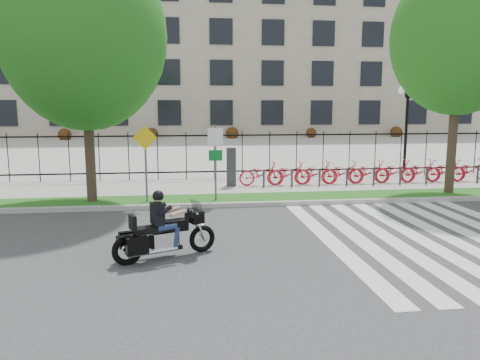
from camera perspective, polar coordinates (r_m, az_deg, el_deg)
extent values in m
plane|color=#363538|center=(11.28, 0.20, -7.84)|extent=(120.00, 120.00, 0.00)
cube|color=#A29F99|center=(15.21, -1.76, -3.06)|extent=(60.00, 0.20, 0.15)
cube|color=#195615|center=(16.04, -2.05, -2.42)|extent=(60.00, 1.50, 0.15)
cube|color=#A5A29A|center=(18.48, -2.73, -0.87)|extent=(60.00, 3.50, 0.15)
cube|color=#A5A29A|center=(35.87, -4.88, 3.97)|extent=(80.00, 34.00, 0.10)
cube|color=gray|center=(56.11, -5.87, 16.02)|extent=(60.00, 20.00, 20.00)
cylinder|color=black|center=(25.42, 19.59, 5.74)|extent=(0.14, 0.14, 4.00)
cylinder|color=black|center=(25.39, 19.83, 10.02)|extent=(0.06, 0.70, 0.70)
sphere|color=white|center=(25.24, 19.12, 10.29)|extent=(0.36, 0.36, 0.36)
sphere|color=white|center=(25.55, 20.55, 10.19)|extent=(0.36, 0.36, 0.36)
cylinder|color=#33251C|center=(15.98, -17.88, 4.14)|extent=(0.32, 0.32, 3.73)
ellipsoid|color=#145313|center=(16.07, -18.50, 16.37)|extent=(5.18, 5.18, 5.95)
cylinder|color=#33251C|center=(18.39, 24.49, 4.87)|extent=(0.32, 0.32, 4.06)
ellipsoid|color=#145313|center=(18.50, 25.22, 15.53)|extent=(4.69, 4.69, 5.39)
cube|color=#2D2D33|center=(18.16, -1.08, 1.59)|extent=(0.35, 0.25, 1.50)
imported|color=red|center=(18.36, 2.65, 0.78)|extent=(1.78, 0.62, 0.93)
cylinder|color=#2D2D33|center=(17.89, 2.92, 0.17)|extent=(0.08, 0.08, 0.70)
imported|color=red|center=(18.58, 6.00, 0.83)|extent=(1.78, 0.62, 0.93)
cylinder|color=#2D2D33|center=(18.11, 6.35, 0.24)|extent=(0.08, 0.08, 0.70)
imported|color=red|center=(18.85, 9.26, 0.89)|extent=(1.78, 0.62, 0.93)
cylinder|color=#2D2D33|center=(18.40, 9.68, 0.30)|extent=(0.08, 0.08, 0.70)
imported|color=red|center=(19.19, 12.41, 0.94)|extent=(1.78, 0.62, 0.93)
cylinder|color=#2D2D33|center=(18.74, 12.90, 0.36)|extent=(0.08, 0.08, 0.70)
imported|color=red|center=(19.58, 15.45, 0.98)|extent=(1.78, 0.62, 0.93)
cylinder|color=#2D2D33|center=(19.14, 16.00, 0.42)|extent=(0.08, 0.08, 0.70)
imported|color=red|center=(20.03, 18.36, 1.02)|extent=(1.78, 0.62, 0.93)
cylinder|color=#2D2D33|center=(19.60, 18.96, 0.47)|extent=(0.08, 0.08, 0.70)
imported|color=red|center=(20.53, 21.13, 1.06)|extent=(1.78, 0.62, 0.93)
cylinder|color=#2D2D33|center=(20.11, 21.78, 0.52)|extent=(0.08, 0.08, 0.70)
imported|color=red|center=(21.07, 23.77, 1.09)|extent=(1.78, 0.62, 0.93)
cylinder|color=#2D2D33|center=(20.66, 24.46, 0.57)|extent=(0.08, 0.08, 0.70)
imported|color=red|center=(21.65, 26.27, 1.12)|extent=(1.78, 0.62, 0.93)
cylinder|color=#2D2D33|center=(21.25, 26.99, 0.61)|extent=(0.08, 0.08, 0.70)
cylinder|color=#59595B|center=(15.45, -3.01, 2.11)|extent=(0.07, 0.07, 2.50)
cube|color=white|center=(15.33, -3.02, 5.24)|extent=(0.50, 0.03, 0.60)
cube|color=#0C6626|center=(15.39, -3.00, 3.01)|extent=(0.45, 0.03, 0.35)
cylinder|color=#59595B|center=(15.47, -11.40, 1.76)|extent=(0.07, 0.07, 2.40)
cube|color=yellow|center=(15.34, -11.52, 5.07)|extent=(0.78, 0.03, 0.78)
torus|color=black|center=(10.68, -4.64, -7.14)|extent=(0.62, 0.35, 0.62)
torus|color=black|center=(10.11, -13.58, -8.32)|extent=(0.66, 0.38, 0.66)
cube|color=black|center=(10.47, -5.58, -4.37)|extent=(0.44, 0.56, 0.27)
cube|color=#26262B|center=(10.44, -5.28, -3.23)|extent=(0.30, 0.47, 0.27)
cube|color=silver|center=(10.32, -9.23, -7.24)|extent=(0.62, 0.49, 0.36)
cube|color=black|center=(10.33, -7.86, -5.47)|extent=(0.58, 0.47, 0.23)
cube|color=black|center=(10.14, -10.95, -5.94)|extent=(0.71, 0.54, 0.13)
cube|color=black|center=(9.99, -12.96, -5.07)|extent=(0.20, 0.32, 0.31)
cube|color=black|center=(9.86, -12.41, -7.86)|extent=(0.47, 0.31, 0.36)
cube|color=black|center=(10.35, -13.31, -7.06)|extent=(0.47, 0.31, 0.36)
cube|color=black|center=(10.12, -10.04, -4.05)|extent=(0.34, 0.42, 0.47)
sphere|color=tan|center=(10.06, -9.95, -2.13)|extent=(0.21, 0.21, 0.21)
sphere|color=black|center=(10.05, -9.95, -1.92)|extent=(0.24, 0.24, 0.24)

